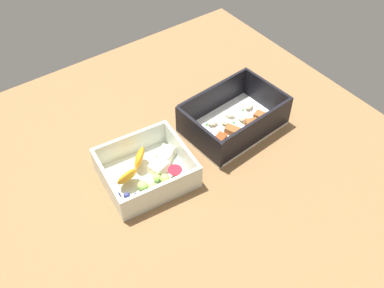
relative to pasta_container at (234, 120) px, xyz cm
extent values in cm
cube|color=brown|center=(11.59, 0.77, -3.25)|extent=(80.00, 80.00, 2.00)
cube|color=white|center=(0.03, -0.14, -1.95)|extent=(20.33, 14.52, 0.60)
cube|color=black|center=(-9.35, -0.84, 1.49)|extent=(1.57, 13.12, 6.27)
cube|color=black|center=(9.41, 0.56, 1.49)|extent=(1.57, 13.12, 6.27)
cube|color=black|center=(-0.44, 6.10, 1.49)|extent=(18.20, 1.95, 6.27)
cube|color=black|center=(0.49, -6.38, 1.49)|extent=(18.20, 1.95, 6.27)
ellipsoid|color=beige|center=(-1.14, -2.44, -0.94)|extent=(2.28, 2.47, 1.01)
ellipsoid|color=beige|center=(3.25, -2.63, -0.89)|extent=(2.46, 1.99, 1.08)
ellipsoid|color=beige|center=(7.46, -2.32, -0.94)|extent=(2.38, 2.45, 1.01)
ellipsoid|color=beige|center=(-2.65, -0.31, -0.75)|extent=(2.78, 3.11, 1.28)
ellipsoid|color=beige|center=(1.12, -1.47, -0.94)|extent=(1.45, 2.05, 1.02)
ellipsoid|color=beige|center=(-6.07, -2.16, -0.88)|extent=(2.64, 2.31, 1.10)
cube|color=red|center=(5.61, 2.38, -0.77)|extent=(3.96, 3.02, 1.76)
cube|color=brown|center=(-2.48, 3.11, -0.84)|extent=(3.47, 4.07, 1.63)
cube|color=brown|center=(1.44, 1.49, -1.00)|extent=(2.85, 3.36, 1.30)
cube|color=brown|center=(-6.15, 1.80, -1.05)|extent=(2.89, 3.58, 1.19)
cube|color=#387A33|center=(4.22, -3.34, -1.55)|extent=(0.60, 0.40, 0.20)
cube|color=#387A33|center=(-4.70, -2.39, -1.55)|extent=(0.60, 0.40, 0.20)
cube|color=#387A33|center=(2.68, -3.30, -1.55)|extent=(0.60, 0.40, 0.20)
cube|color=#387A33|center=(-0.64, -0.51, -1.55)|extent=(0.60, 0.40, 0.20)
cube|color=silver|center=(21.16, 0.79, -1.95)|extent=(16.82, 15.44, 0.60)
cube|color=silver|center=(13.80, 1.59, 0.69)|extent=(2.10, 13.83, 4.67)
cube|color=silver|center=(28.53, -0.01, 0.69)|extent=(2.10, 13.83, 4.67)
cube|color=silver|center=(21.88, 7.37, 0.69)|extent=(14.20, 2.14, 4.67)
cube|color=silver|center=(20.45, -5.80, 0.69)|extent=(14.20, 2.14, 4.67)
ellipsoid|color=orange|center=(24.96, 0.60, 0.69)|extent=(4.65, 3.61, 4.48)
ellipsoid|color=orange|center=(20.96, -1.83, 0.65)|extent=(4.87, 4.93, 4.40)
cube|color=#F4EACC|center=(18.75, 1.27, -0.64)|extent=(3.88, 3.27, 2.02)
cube|color=#F4EACC|center=(15.99, -0.63, -0.65)|extent=(4.13, 3.87, 1.99)
sphere|color=#9ECC60|center=(22.07, 4.11, -0.85)|extent=(1.59, 1.59, 1.59)
sphere|color=#9ECC60|center=(19.28, 4.02, -0.75)|extent=(1.79, 1.79, 1.79)
sphere|color=#9ECC60|center=(20.16, 5.52, -0.68)|extent=(1.94, 1.94, 1.94)
sphere|color=#9ECC60|center=(23.35, 3.10, -0.70)|extent=(1.89, 1.89, 1.89)
sphere|color=#9ECC60|center=(20.30, 2.86, -0.88)|extent=(1.54, 1.54, 1.54)
sphere|color=#9ECC60|center=(23.87, 5.29, -0.67)|extent=(1.95, 1.95, 1.95)
cone|color=red|center=(17.21, 4.22, -0.59)|extent=(2.65, 2.65, 2.12)
sphere|color=navy|center=(26.20, 5.34, -1.15)|extent=(0.99, 0.99, 0.99)
sphere|color=navy|center=(25.35, 4.12, -1.05)|extent=(1.20, 1.20, 1.20)
sphere|color=navy|center=(27.79, 1.97, -1.15)|extent=(1.00, 1.00, 1.00)
sphere|color=navy|center=(26.42, 4.28, -1.13)|extent=(1.03, 1.03, 1.03)
sphere|color=navy|center=(27.82, 3.90, -1.07)|extent=(1.16, 1.16, 1.16)
sphere|color=navy|center=(26.63, 3.04, -1.06)|extent=(1.17, 1.17, 1.17)
camera|label=1|loc=(44.27, 46.74, 59.80)|focal=40.64mm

